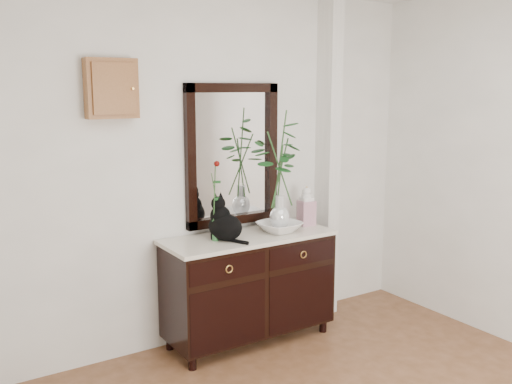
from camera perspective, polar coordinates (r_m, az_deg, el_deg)
wall_back at (r=4.41m, az=-3.55°, el=2.48°), size 3.60×0.04×2.70m
pilaster at (r=4.91m, az=7.18°, el=3.22°), size 0.12×0.20×2.70m
sideboard at (r=4.46m, az=-0.70°, el=-9.02°), size 1.33×0.52×0.82m
wall_mirror at (r=4.44m, az=-2.35°, el=3.71°), size 0.80×0.06×1.10m
key_cabinet at (r=3.99m, az=-14.26°, el=10.00°), size 0.35×0.10×0.40m
cat at (r=4.18m, az=-3.10°, el=-2.64°), size 0.33×0.35×0.33m
lotus_bowl at (r=4.44m, az=2.36°, el=-3.51°), size 0.37×0.37×0.08m
vase_branches at (r=4.35m, az=2.41°, el=2.22°), size 0.53×0.53×0.93m
bud_vase_rose at (r=4.14m, az=-4.16°, el=-0.85°), size 0.08×0.08×0.60m
ginger_jar at (r=4.65m, az=5.06°, el=-1.37°), size 0.13×0.13×0.32m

